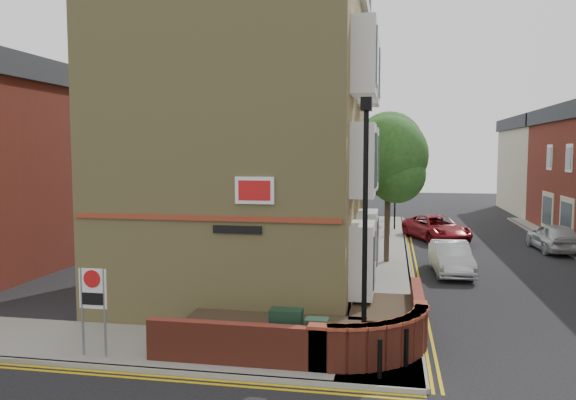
# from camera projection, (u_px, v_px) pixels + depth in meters

# --- Properties ---
(ground) EXTENTS (120.00, 120.00, 0.00)m
(ground) POSITION_uv_depth(u_px,v_px,m) (289.00, 384.00, 12.56)
(ground) COLOR black
(ground) RESTS_ON ground
(pavement_corner) EXTENTS (13.00, 3.00, 0.12)m
(pavement_corner) POSITION_uv_depth(u_px,v_px,m) (168.00, 348.00, 14.66)
(pavement_corner) COLOR gray
(pavement_corner) RESTS_ON ground
(pavement_main) EXTENTS (2.00, 32.00, 0.12)m
(pavement_main) POSITION_uv_depth(u_px,v_px,m) (387.00, 255.00, 27.85)
(pavement_main) COLOR gray
(pavement_main) RESTS_ON ground
(kerb_side) EXTENTS (13.00, 0.15, 0.12)m
(kerb_side) POSITION_uv_depth(u_px,v_px,m) (143.00, 370.00, 13.19)
(kerb_side) COLOR gray
(kerb_side) RESTS_ON ground
(kerb_main_near) EXTENTS (0.15, 32.00, 0.12)m
(kerb_main_near) POSITION_uv_depth(u_px,v_px,m) (407.00, 255.00, 27.67)
(kerb_main_near) COLOR gray
(kerb_main_near) RESTS_ON ground
(yellow_lines_side) EXTENTS (13.00, 0.28, 0.01)m
(yellow_lines_side) POSITION_uv_depth(u_px,v_px,m) (138.00, 376.00, 12.95)
(yellow_lines_side) COLOR gold
(yellow_lines_side) RESTS_ON ground
(yellow_lines_main) EXTENTS (0.28, 32.00, 0.01)m
(yellow_lines_main) POSITION_uv_depth(u_px,v_px,m) (412.00, 257.00, 27.63)
(yellow_lines_main) COLOR gold
(yellow_lines_main) RESTS_ON ground
(corner_building) EXTENTS (8.95, 10.40, 13.60)m
(corner_building) POSITION_uv_depth(u_px,v_px,m) (252.00, 123.00, 20.37)
(corner_building) COLOR tan
(corner_building) RESTS_ON ground
(garden_wall) EXTENTS (6.80, 6.00, 1.20)m
(garden_wall) POSITION_uv_depth(u_px,v_px,m) (306.00, 346.00, 15.00)
(garden_wall) COLOR maroon
(garden_wall) RESTS_ON ground
(lamppost) EXTENTS (0.25, 0.50, 6.30)m
(lamppost) POSITION_uv_depth(u_px,v_px,m) (365.00, 230.00, 13.15)
(lamppost) COLOR black
(lamppost) RESTS_ON pavement_corner
(utility_cabinet_large) EXTENTS (0.80, 0.45, 1.20)m
(utility_cabinet_large) POSITION_uv_depth(u_px,v_px,m) (286.00, 333.00, 13.82)
(utility_cabinet_large) COLOR #16331F
(utility_cabinet_large) RESTS_ON pavement_corner
(utility_cabinet_small) EXTENTS (0.55, 0.40, 1.10)m
(utility_cabinet_small) POSITION_uv_depth(u_px,v_px,m) (317.00, 341.00, 13.38)
(utility_cabinet_small) COLOR #16331F
(utility_cabinet_small) RESTS_ON pavement_corner
(bollard_near) EXTENTS (0.11, 0.11, 0.90)m
(bollard_near) POSITION_uv_depth(u_px,v_px,m) (380.00, 359.00, 12.53)
(bollard_near) COLOR black
(bollard_near) RESTS_ON pavement_corner
(bollard_far) EXTENTS (0.11, 0.11, 0.90)m
(bollard_far) POSITION_uv_depth(u_px,v_px,m) (406.00, 348.00, 13.21)
(bollard_far) COLOR black
(bollard_far) RESTS_ON pavement_corner
(zone_sign) EXTENTS (0.72, 0.07, 2.20)m
(zone_sign) POSITION_uv_depth(u_px,v_px,m) (93.00, 296.00, 13.81)
(zone_sign) COLOR slate
(zone_sign) RESTS_ON pavement_corner
(far_terrace_cream) EXTENTS (5.40, 12.40, 8.00)m
(far_terrace_cream) POSITION_uv_depth(u_px,v_px,m) (542.00, 165.00, 46.77)
(far_terrace_cream) COLOR beige
(far_terrace_cream) RESTS_ON ground
(tree_near) EXTENTS (3.64, 3.65, 6.70)m
(tree_near) POSITION_uv_depth(u_px,v_px,m) (388.00, 162.00, 25.54)
(tree_near) COLOR #382B1E
(tree_near) RESTS_ON pavement_main
(tree_mid) EXTENTS (4.03, 4.03, 7.42)m
(tree_mid) POSITION_uv_depth(u_px,v_px,m) (389.00, 151.00, 33.33)
(tree_mid) COLOR #382B1E
(tree_mid) RESTS_ON pavement_main
(tree_far) EXTENTS (3.81, 3.81, 7.00)m
(tree_far) POSITION_uv_depth(u_px,v_px,m) (390.00, 155.00, 41.19)
(tree_far) COLOR #382B1E
(tree_far) RESTS_ON pavement_main
(traffic_light_assembly) EXTENTS (0.20, 0.16, 4.20)m
(traffic_light_assembly) POSITION_uv_depth(u_px,v_px,m) (395.00, 188.00, 36.36)
(traffic_light_assembly) COLOR black
(traffic_light_assembly) RESTS_ON pavement_main
(silver_car_near) EXTENTS (1.66, 4.20, 1.36)m
(silver_car_near) POSITION_uv_depth(u_px,v_px,m) (451.00, 258.00, 23.76)
(silver_car_near) COLOR silver
(silver_car_near) RESTS_ON ground
(red_car_main) EXTENTS (4.19, 5.71, 1.44)m
(red_car_main) POSITION_uv_depth(u_px,v_px,m) (436.00, 228.00, 32.64)
(red_car_main) COLOR maroon
(red_car_main) RESTS_ON ground
(silver_car_far) EXTENTS (2.04, 4.51, 1.50)m
(silver_car_far) POSITION_uv_depth(u_px,v_px,m) (554.00, 237.00, 29.05)
(silver_car_far) COLOR #B7BCC0
(silver_car_far) RESTS_ON ground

